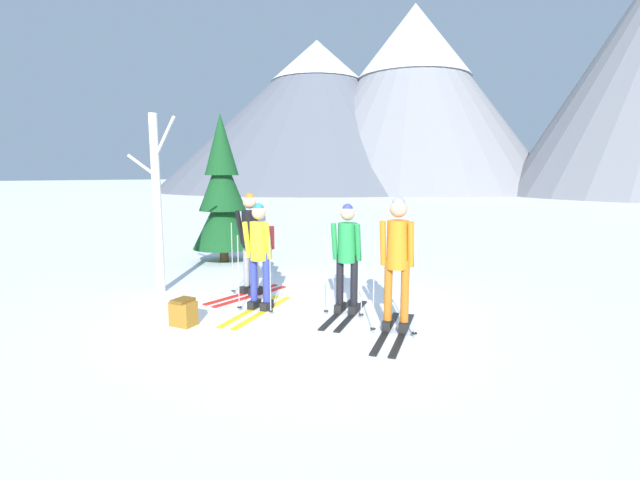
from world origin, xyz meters
TOP-DOWN VIEW (x-y plane):
  - ground_plane at (0.00, 0.00)m, footprint 400.00×400.00m
  - skier_in_black at (-1.28, 0.44)m, footprint 0.63×1.71m
  - skier_in_yellow at (-0.63, -0.26)m, footprint 0.61×1.78m
  - skier_in_green at (0.64, 0.17)m, footprint 0.61×1.59m
  - skier_in_orange at (1.53, -0.29)m, footprint 0.61×1.73m
  - pine_tree_near at (-3.63, 2.67)m, footprint 1.45×1.45m
  - birch_tree_tall at (-2.84, -0.13)m, footprint 1.03×0.35m
  - backpack_on_snow_front at (-1.17, -1.36)m, footprint 0.32×0.28m
  - mountain_ridge_distant at (3.52, 56.22)m, footprint 114.55×57.40m

SIDE VIEW (x-z plane):
  - ground_plane at x=0.00m, z-range 0.00..0.00m
  - backpack_on_snow_front at x=-1.17m, z-range 0.00..0.38m
  - skier_in_yellow at x=-0.63m, z-range 0.09..1.75m
  - skier_in_green at x=0.64m, z-range 0.10..1.76m
  - skier_in_orange at x=1.53m, z-range 0.10..1.89m
  - skier_in_black at x=-1.28m, z-range 0.12..1.89m
  - pine_tree_near at x=-3.63m, z-range -0.15..3.36m
  - birch_tree_tall at x=-2.84m, z-range 0.05..3.17m
  - mountain_ridge_distant at x=3.52m, z-range -2.64..26.25m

